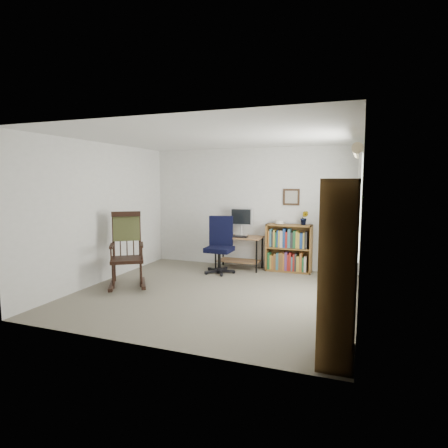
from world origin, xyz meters
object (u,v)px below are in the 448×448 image
at_px(office_chair, 219,245).
at_px(tall_bookshelf, 339,270).
at_px(rocking_chair, 127,249).
at_px(low_bookshelf, 289,248).
at_px(desk, 239,253).

xyz_separation_m(office_chair, tall_bookshelf, (2.32, -2.78, 0.34)).
distance_m(rocking_chair, tall_bookshelf, 3.70).
bearing_deg(low_bookshelf, rocking_chair, -139.47).
distance_m(office_chair, low_bookshelf, 1.35).
bearing_deg(desk, office_chair, -117.62).
bearing_deg(desk, low_bookshelf, 7.05).
bearing_deg(rocking_chair, low_bookshelf, 6.98).
bearing_deg(low_bookshelf, tall_bookshelf, -71.71).
xyz_separation_m(desk, low_bookshelf, (0.97, 0.12, 0.13)).
height_order(low_bookshelf, tall_bookshelf, tall_bookshelf).
bearing_deg(office_chair, desk, 50.92).
xyz_separation_m(low_bookshelf, tall_bookshelf, (1.11, -3.36, 0.43)).
xyz_separation_m(office_chair, rocking_chair, (-1.10, -1.39, 0.08)).
height_order(rocking_chair, tall_bookshelf, tall_bookshelf).
height_order(office_chair, rocking_chair, rocking_chair).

